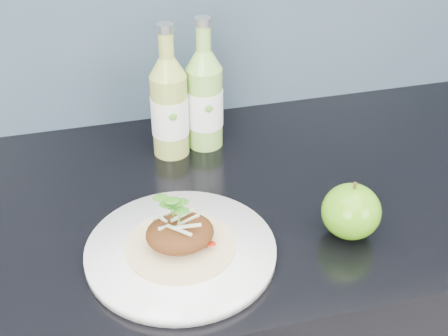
{
  "coord_description": "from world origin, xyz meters",
  "views": [
    {
      "loc": [
        -0.21,
        0.89,
        1.51
      ],
      "look_at": [
        -0.02,
        1.62,
        1.0
      ],
      "focal_mm": 50.0,
      "sensor_mm": 36.0,
      "label": 1
    }
  ],
  "objects_px": {
    "cider_bottle_left": "(169,107)",
    "cider_bottle_right": "(205,99)",
    "dinner_plate": "(181,251)",
    "green_apple": "(351,211)"
  },
  "relations": [
    {
      "from": "cider_bottle_left",
      "to": "cider_bottle_right",
      "type": "xyz_separation_m",
      "value": [
        0.07,
        0.01,
        0.0
      ]
    },
    {
      "from": "dinner_plate",
      "to": "cider_bottle_right",
      "type": "distance_m",
      "value": 0.32
    },
    {
      "from": "green_apple",
      "to": "cider_bottle_left",
      "type": "bearing_deg",
      "value": 126.06
    },
    {
      "from": "cider_bottle_right",
      "to": "cider_bottle_left",
      "type": "bearing_deg",
      "value": 172.34
    },
    {
      "from": "green_apple",
      "to": "cider_bottle_left",
      "type": "xyz_separation_m",
      "value": [
        -0.22,
        0.3,
        0.05
      ]
    },
    {
      "from": "green_apple",
      "to": "cider_bottle_right",
      "type": "relative_size",
      "value": 0.43
    },
    {
      "from": "green_apple",
      "to": "cider_bottle_right",
      "type": "xyz_separation_m",
      "value": [
        -0.15,
        0.31,
        0.05
      ]
    },
    {
      "from": "dinner_plate",
      "to": "cider_bottle_left",
      "type": "height_order",
      "value": "cider_bottle_left"
    },
    {
      "from": "cider_bottle_left",
      "to": "green_apple",
      "type": "bearing_deg",
      "value": -56.46
    },
    {
      "from": "cider_bottle_left",
      "to": "cider_bottle_right",
      "type": "height_order",
      "value": "same"
    }
  ]
}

